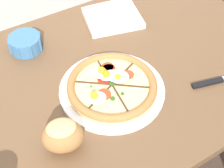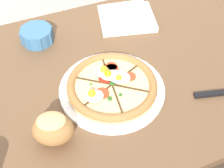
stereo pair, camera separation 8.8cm
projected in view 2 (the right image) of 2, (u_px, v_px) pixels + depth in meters
name	position (u px, v px, depth m)	size (l,w,h in m)	color
dining_table	(114.00, 98.00, 1.04)	(1.14, 0.74, 0.76)	brown
pizza	(112.00, 86.00, 0.89)	(0.30, 0.30, 0.05)	white
ramekin_bowl	(37.00, 35.00, 1.03)	(0.11, 0.11, 0.05)	teal
napkin_folded	(127.00, 17.00, 1.11)	(0.23, 0.21, 0.04)	white
bread_piece_near	(53.00, 129.00, 0.76)	(0.12, 0.11, 0.09)	#A3703D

